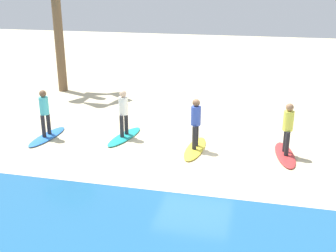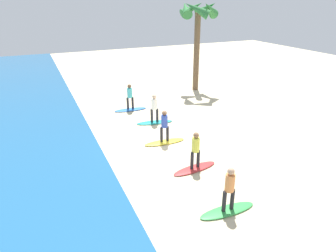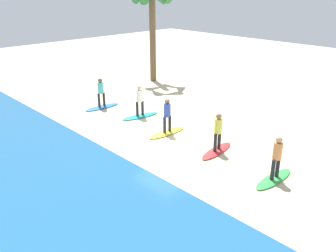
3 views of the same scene
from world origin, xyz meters
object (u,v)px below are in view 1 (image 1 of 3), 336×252
object	(u,v)px
surfboard_teal	(124,137)
surfer_blue	(44,110)
surfer_teal	(123,110)
surfer_yellow	(196,120)
surfboard_yellow	(195,149)
surfboard_red	(285,155)
surfboard_blue	(47,136)
surfer_red	(288,125)

from	to	relation	value
surfboard_teal	surfer_blue	bearing A→B (deg)	-66.31
surfer_teal	surfer_blue	world-z (taller)	same
surfer_yellow	surfer_blue	size ratio (longest dim) A/B	1.00
surfboard_yellow	surfer_yellow	size ratio (longest dim) A/B	1.28
surfboard_red	surfboard_teal	size ratio (longest dim) A/B	1.00
surfboard_red	surfboard_teal	xyz separation A→B (m)	(5.47, -0.37, 0.00)
surfboard_red	surfer_yellow	distance (m)	3.03
surfer_blue	surfboard_blue	bearing A→B (deg)	0.04
surfboard_red	surfer_blue	bearing A→B (deg)	-95.31
surfer_red	surfboard_yellow	world-z (taller)	surfer_red
surfboard_blue	surfboard_red	bearing A→B (deg)	96.09
surfboard_red	surfer_red	world-z (taller)	surfer_red
surfboard_teal	surfboard_blue	distance (m)	2.74
surfboard_teal	surfer_blue	size ratio (longest dim) A/B	1.28
surfer_teal	surfboard_red	bearing A→B (deg)	176.09
surfboard_red	surfboard_yellow	xyz separation A→B (m)	(2.86, 0.15, 0.00)
surfboard_yellow	surfer_teal	world-z (taller)	surfer_teal
surfer_red	surfboard_red	bearing A→B (deg)	180.00
surfer_teal	surfer_blue	distance (m)	2.74
surfboard_red	surfboard_yellow	world-z (taller)	same
surfer_yellow	surfboard_teal	world-z (taller)	surfer_yellow
surfboard_yellow	surfer_red	bearing A→B (deg)	96.21
surfboard_teal	surfer_teal	world-z (taller)	surfer_teal
surfer_teal	surfboard_blue	bearing A→B (deg)	12.85
surfer_red	surfer_teal	size ratio (longest dim) A/B	1.00
surfer_red	surfer_blue	bearing A→B (deg)	1.65
surfboard_teal	surfer_teal	xyz separation A→B (m)	(0.00, 0.00, 0.99)
surfer_yellow	surfer_blue	xyz separation A→B (m)	(5.28, 0.08, 0.00)
surfer_blue	surfer_teal	bearing A→B (deg)	-167.15
surfer_red	surfboard_teal	distance (m)	5.57
surfer_yellow	surfboard_teal	size ratio (longest dim) A/B	0.78
surfboard_red	surfer_yellow	bearing A→B (deg)	-93.95
surfer_red	surfer_yellow	world-z (taller)	same
surfboard_yellow	surfer_blue	size ratio (longest dim) A/B	1.28
surfer_yellow	surfer_blue	world-z (taller)	same
surfboard_yellow	surfboard_blue	size ratio (longest dim) A/B	1.00
surfer_red	surfboard_blue	bearing A→B (deg)	1.65
surfer_red	surfer_blue	world-z (taller)	same
surfer_red	surfer_teal	bearing A→B (deg)	-3.91
surfboard_red	surfboard_blue	distance (m)	8.14
surfer_red	surfboard_blue	size ratio (longest dim) A/B	0.78
surfer_yellow	surfboard_teal	distance (m)	2.85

